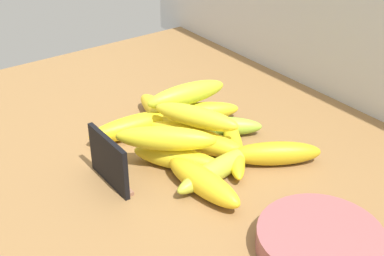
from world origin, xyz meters
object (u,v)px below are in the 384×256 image
banana_6 (178,159)px  banana_12 (187,94)px  fruit_bowl (320,242)px  banana_4 (191,113)px  banana_2 (234,148)px  banana_11 (196,117)px  banana_0 (220,126)px  banana_5 (218,169)px  chalkboard_sign (109,162)px  banana_13 (166,138)px  banana_1 (198,129)px  banana_10 (203,182)px  banana_3 (196,139)px  banana_9 (137,126)px  banana_7 (165,116)px  banana_8 (275,153)px

banana_6 → banana_12: size_ratio=0.96×
fruit_bowl → banana_4: (-38.21, 6.65, 0.40)cm
banana_2 → banana_11: banana_11 is taller
banana_0 → banana_5: 13.71cm
chalkboard_sign → banana_2: bearing=74.9°
banana_4 → banana_13: size_ratio=1.14×
banana_13 → fruit_bowl: bearing=11.1°
banana_2 → banana_1: bearing=-173.2°
banana_0 → banana_10: bearing=-47.0°
chalkboard_sign → banana_5: size_ratio=0.63×
banana_3 → banana_9: size_ratio=1.04×
banana_4 → banana_10: bearing=-31.1°
chalkboard_sign → banana_4: (-8.27, 21.61, -1.88)cm
banana_5 → banana_6: banana_6 is taller
fruit_bowl → banana_4: bearing=170.1°
banana_11 → banana_12: size_ratio=0.97×
banana_6 → banana_13: bearing=-127.1°
chalkboard_sign → banana_2: chalkboard_sign is taller
chalkboard_sign → banana_3: (0.02, 16.68, -1.73)cm
banana_1 → banana_7: banana_7 is taller
banana_2 → banana_13: bearing=-108.9°
banana_0 → banana_10: (12.23, -13.12, 0.33)cm
chalkboard_sign → fruit_bowl: (29.94, 14.96, -2.28)cm
banana_3 → banana_4: 9.64cm
chalkboard_sign → banana_13: (1.74, 9.44, 1.81)cm
banana_1 → banana_4: 5.48cm
banana_10 → banana_8: bearing=87.9°
fruit_bowl → banana_13: banana_13 is taller
banana_9 → banana_11: banana_11 is taller
banana_7 → banana_9: (0.14, -6.17, -0.00)cm
banana_9 → banana_12: size_ratio=1.12×
banana_8 → banana_13: bearing=-122.0°
banana_0 → banana_7: (-8.77, -6.19, 0.31)cm
banana_8 → banana_5: bearing=-102.5°
chalkboard_sign → banana_3: size_ratio=0.58×
banana_11 → banana_3: bearing=-38.5°
banana_10 → banana_11: size_ratio=0.98×
banana_0 → banana_1: banana_0 is taller
banana_1 → banana_6: banana_6 is taller
fruit_bowl → banana_13: 29.02cm
fruit_bowl → banana_10: size_ratio=1.10×
banana_0 → banana_2: (7.07, -2.68, -0.14)cm
banana_1 → banana_7: bearing=-160.7°
banana_4 → banana_0: bearing=13.7°
banana_8 → banana_13: (-9.52, -15.26, 3.68)cm
banana_13 → banana_7: bearing=147.6°
banana_7 → banana_11: 10.49cm
fruit_bowl → banana_12: (-38.76, 6.11, 4.36)cm
fruit_bowl → banana_5: 20.96cm
banana_9 → banana_8: bearing=32.8°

